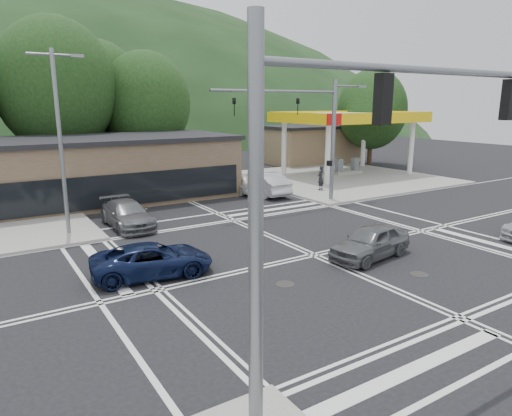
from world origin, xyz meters
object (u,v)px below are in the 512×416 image
car_queue_a (263,183)px  car_queue_b (244,182)px  car_blue_west (152,260)px  pedestrian (321,178)px  car_northbound (127,214)px  car_grey_center (370,242)px

car_queue_a → car_queue_b: car_queue_a is taller
car_blue_west → car_queue_b: (11.62, 12.58, 0.11)m
car_queue_b → pedestrian: bearing=157.1°
car_queue_a → pedestrian: pedestrian is taller
car_queue_a → car_northbound: car_queue_a is taller
car_blue_west → car_queue_a: car_queue_a is taller
car_queue_a → car_queue_b: (-0.71, 1.50, -0.08)m
car_grey_center → car_queue_a: (3.68, 14.05, 0.11)m
car_queue_b → car_northbound: bearing=32.9°
car_blue_west → pedestrian: size_ratio=2.54×
car_grey_center → car_queue_b: bearing=159.7°
car_blue_west → car_queue_b: car_queue_b is taller
car_blue_west → car_northbound: bearing=-0.6°
car_blue_west → car_queue_a: (12.32, 11.08, 0.19)m
car_grey_center → car_queue_b: size_ratio=0.95×
car_blue_west → pedestrian: 19.23m
car_queue_a → car_queue_b: 1.66m
car_blue_west → car_grey_center: (8.64, -2.97, 0.07)m
car_queue_b → car_grey_center: bearing=86.1°
car_grey_center → car_queue_b: (2.98, 15.55, 0.04)m
car_grey_center → car_queue_b: 15.84m
car_queue_b → car_queue_a: bearing=122.1°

